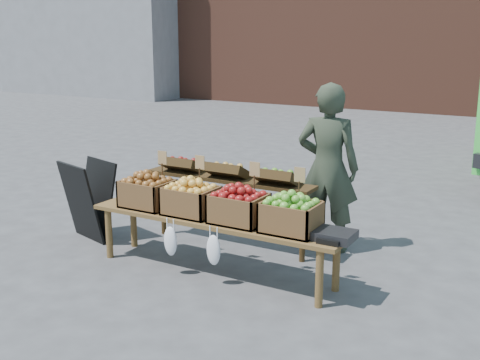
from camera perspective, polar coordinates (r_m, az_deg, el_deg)
The scene contains 11 objects.
ground at distance 6.51m, azimuth -0.98°, elevation -7.23°, with size 80.00×80.00×0.00m, color #49494C.
grey_building at distance 25.03m, azimuth -13.70°, elevation 16.03°, with size 8.00×3.00×7.00m, color gray.
vendor at distance 6.54m, azimuth 8.32°, elevation 1.12°, with size 0.67×0.44×1.84m, color #2E3728.
chalkboard_sign at distance 7.13m, azimuth -14.15°, elevation -1.87°, with size 0.61×0.34×0.93m, color black, non-canonical shape.
back_table at distance 6.63m, azimuth -1.11°, elevation -2.10°, with size 2.10×0.44×1.04m, color #342310, non-canonical shape.
display_bench at distance 5.98m, azimuth -2.42°, elevation -6.25°, with size 2.70×0.56×0.57m, color brown, non-canonical shape.
crate_golden_apples at distance 6.32m, azimuth -8.78°, elevation -1.27°, with size 0.50×0.40×0.28m, color brown, non-canonical shape.
crate_russet_pears at distance 6.00m, azimuth -4.68°, elevation -1.97°, with size 0.50×0.40×0.28m, color #D7D042, non-canonical shape.
crate_red_apples at distance 5.71m, azimuth -0.13°, elevation -2.72°, with size 0.50×0.40×0.28m, color maroon, non-canonical shape.
crate_green_apples at distance 5.47m, azimuth 4.86°, elevation -3.53°, with size 0.50×0.40×0.28m, color #4E922F, non-canonical shape.
weighing_scale at distance 5.34m, azimuth 8.98°, elevation -5.20°, with size 0.34×0.30×0.08m, color black.
Camera 1 is at (3.15, -5.20, 2.33)m, focal length 45.00 mm.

